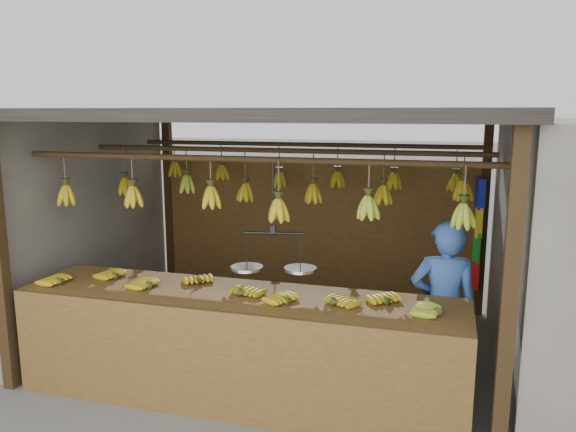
% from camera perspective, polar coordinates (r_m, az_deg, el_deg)
% --- Properties ---
extents(ground, '(80.00, 80.00, 0.00)m').
position_cam_1_polar(ground, '(5.95, -0.81, -12.94)').
color(ground, '#5B5B57').
extents(stall, '(4.30, 3.30, 2.40)m').
position_cam_1_polar(stall, '(5.78, 0.08, 6.61)').
color(stall, '#2F1F0F').
rests_on(stall, ground).
extents(counter, '(3.69, 0.84, 0.96)m').
position_cam_1_polar(counter, '(4.60, -5.59, -10.62)').
color(counter, brown).
rests_on(counter, ground).
extents(hanging_bananas, '(3.60, 2.26, 0.38)m').
position_cam_1_polar(hanging_bananas, '(5.50, -0.82, 2.79)').
color(hanging_bananas, '#AE9212').
rests_on(hanging_bananas, ground).
extents(balance_scale, '(0.69, 0.34, 0.90)m').
position_cam_1_polar(balance_scale, '(4.58, -1.48, -4.73)').
color(balance_scale, black).
rests_on(balance_scale, ground).
extents(vendor, '(0.58, 0.41, 1.51)m').
position_cam_1_polar(vendor, '(4.89, 15.51, -9.13)').
color(vendor, '#3359A5').
rests_on(vendor, ground).
extents(bag_bundles, '(0.08, 0.26, 1.26)m').
position_cam_1_polar(bag_bundles, '(6.72, 18.71, -1.69)').
color(bag_bundles, '#1426BF').
rests_on(bag_bundles, ground).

